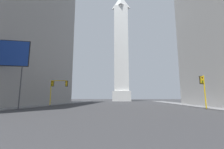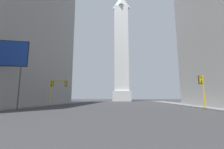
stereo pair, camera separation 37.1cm
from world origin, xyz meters
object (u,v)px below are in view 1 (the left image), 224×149
(traffic_light_mid_right, at_px, (203,87))
(traffic_light_mid_left, at_px, (56,86))
(obelisk, at_px, (121,48))
(billboard_sign, at_px, (10,55))

(traffic_light_mid_right, relative_size, traffic_light_mid_left, 0.93)
(obelisk, height_order, billboard_sign, obelisk)
(obelisk, relative_size, traffic_light_mid_right, 11.56)
(traffic_light_mid_right, bearing_deg, traffic_light_mid_left, 165.03)
(traffic_light_mid_left, bearing_deg, billboard_sign, -102.02)
(traffic_light_mid_right, xyz_separation_m, billboard_sign, (-30.03, -3.82, 4.89))
(obelisk, height_order, traffic_light_mid_right, obelisk)
(traffic_light_mid_right, bearing_deg, billboard_sign, -172.76)
(traffic_light_mid_left, bearing_deg, traffic_light_mid_right, -14.97)
(obelisk, bearing_deg, traffic_light_mid_left, -105.88)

